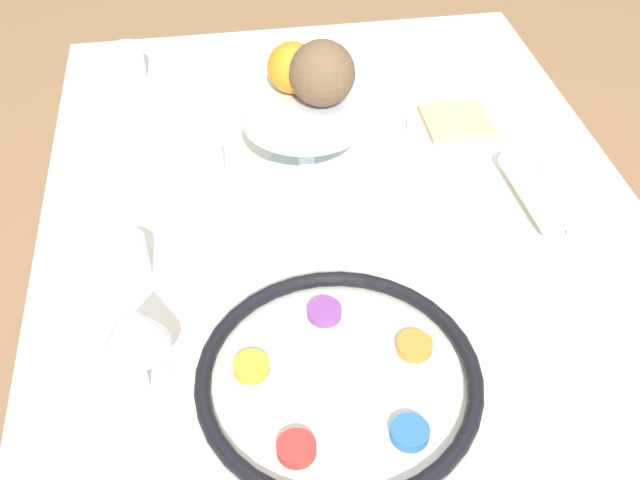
{
  "coord_description": "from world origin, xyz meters",
  "views": [
    {
      "loc": [
        -0.77,
        0.17,
        1.51
      ],
      "look_at": [
        -0.02,
        0.05,
        0.8
      ],
      "focal_mm": 42.0,
      "sensor_mm": 36.0,
      "label": 1
    }
  ],
  "objects_px": {
    "orange_fruit": "(293,68)",
    "coconut": "(322,73)",
    "seder_plate": "(339,379)",
    "wine_glass": "(133,329)",
    "bread_plate": "(456,125)",
    "cup_far": "(204,161)",
    "cup_near": "(128,64)",
    "napkin_roll": "(532,190)",
    "cup_mid": "(126,259)",
    "fruit_stand": "(305,117)"
  },
  "relations": [
    {
      "from": "orange_fruit",
      "to": "coconut",
      "type": "bearing_deg",
      "value": -136.35
    },
    {
      "from": "seder_plate",
      "to": "orange_fruit",
      "type": "distance_m",
      "value": 0.5
    },
    {
      "from": "wine_glass",
      "to": "orange_fruit",
      "type": "distance_m",
      "value": 0.5
    },
    {
      "from": "wine_glass",
      "to": "coconut",
      "type": "height_order",
      "value": "coconut"
    },
    {
      "from": "orange_fruit",
      "to": "bread_plate",
      "type": "height_order",
      "value": "orange_fruit"
    },
    {
      "from": "cup_far",
      "to": "coconut",
      "type": "bearing_deg",
      "value": -90.49
    },
    {
      "from": "orange_fruit",
      "to": "cup_near",
      "type": "distance_m",
      "value": 0.42
    },
    {
      "from": "seder_plate",
      "to": "napkin_roll",
      "type": "height_order",
      "value": "napkin_roll"
    },
    {
      "from": "wine_glass",
      "to": "bread_plate",
      "type": "bearing_deg",
      "value": -48.11
    },
    {
      "from": "bread_plate",
      "to": "cup_mid",
      "type": "height_order",
      "value": "cup_mid"
    },
    {
      "from": "napkin_roll",
      "to": "cup_near",
      "type": "bearing_deg",
      "value": 53.38
    },
    {
      "from": "seder_plate",
      "to": "wine_glass",
      "type": "bearing_deg",
      "value": 81.56
    },
    {
      "from": "wine_glass",
      "to": "cup_far",
      "type": "xyz_separation_m",
      "value": [
        0.4,
        -0.09,
        -0.08
      ]
    },
    {
      "from": "bread_plate",
      "to": "cup_mid",
      "type": "xyz_separation_m",
      "value": [
        -0.28,
        0.56,
        0.03
      ]
    },
    {
      "from": "napkin_roll",
      "to": "cup_mid",
      "type": "distance_m",
      "value": 0.62
    },
    {
      "from": "wine_glass",
      "to": "fruit_stand",
      "type": "distance_m",
      "value": 0.48
    },
    {
      "from": "seder_plate",
      "to": "fruit_stand",
      "type": "relative_size",
      "value": 1.71
    },
    {
      "from": "coconut",
      "to": "cup_far",
      "type": "bearing_deg",
      "value": 89.51
    },
    {
      "from": "fruit_stand",
      "to": "orange_fruit",
      "type": "height_order",
      "value": "orange_fruit"
    },
    {
      "from": "wine_glass",
      "to": "cup_mid",
      "type": "xyz_separation_m",
      "value": [
        0.19,
        0.03,
        -0.08
      ]
    },
    {
      "from": "orange_fruit",
      "to": "cup_far",
      "type": "relative_size",
      "value": 1.14
    },
    {
      "from": "bread_plate",
      "to": "napkin_roll",
      "type": "bearing_deg",
      "value": -164.76
    },
    {
      "from": "cup_far",
      "to": "napkin_roll",
      "type": "bearing_deg",
      "value": -105.38
    },
    {
      "from": "fruit_stand",
      "to": "cup_mid",
      "type": "distance_m",
      "value": 0.36
    },
    {
      "from": "bread_plate",
      "to": "cup_near",
      "type": "relative_size",
      "value": 2.48
    },
    {
      "from": "wine_glass",
      "to": "cup_far",
      "type": "distance_m",
      "value": 0.42
    },
    {
      "from": "wine_glass",
      "to": "cup_far",
      "type": "relative_size",
      "value": 2.17
    },
    {
      "from": "coconut",
      "to": "napkin_roll",
      "type": "height_order",
      "value": "coconut"
    },
    {
      "from": "fruit_stand",
      "to": "bread_plate",
      "type": "distance_m",
      "value": 0.3
    },
    {
      "from": "napkin_roll",
      "to": "cup_near",
      "type": "relative_size",
      "value": 2.46
    },
    {
      "from": "wine_glass",
      "to": "cup_far",
      "type": "bearing_deg",
      "value": -12.62
    },
    {
      "from": "coconut",
      "to": "cup_near",
      "type": "bearing_deg",
      "value": 43.93
    },
    {
      "from": "orange_fruit",
      "to": "bread_plate",
      "type": "distance_m",
      "value": 0.33
    },
    {
      "from": "wine_glass",
      "to": "cup_far",
      "type": "height_order",
      "value": "wine_glass"
    },
    {
      "from": "fruit_stand",
      "to": "coconut",
      "type": "height_order",
      "value": "coconut"
    },
    {
      "from": "coconut",
      "to": "cup_far",
      "type": "distance_m",
      "value": 0.24
    },
    {
      "from": "cup_mid",
      "to": "cup_near",
      "type": "bearing_deg",
      "value": 1.29
    },
    {
      "from": "orange_fruit",
      "to": "napkin_roll",
      "type": "bearing_deg",
      "value": -116.89
    },
    {
      "from": "bread_plate",
      "to": "napkin_roll",
      "type": "xyz_separation_m",
      "value": [
        -0.21,
        -0.06,
        0.01
      ]
    },
    {
      "from": "fruit_stand",
      "to": "orange_fruit",
      "type": "bearing_deg",
      "value": 21.18
    },
    {
      "from": "fruit_stand",
      "to": "orange_fruit",
      "type": "relative_size",
      "value": 2.56
    },
    {
      "from": "coconut",
      "to": "cup_near",
      "type": "xyz_separation_m",
      "value": [
        0.33,
        0.32,
        -0.14
      ]
    },
    {
      "from": "seder_plate",
      "to": "cup_far",
      "type": "xyz_separation_m",
      "value": [
        0.44,
        0.14,
        0.02
      ]
    },
    {
      "from": "cup_mid",
      "to": "cup_far",
      "type": "xyz_separation_m",
      "value": [
        0.21,
        -0.12,
        0.0
      ]
    },
    {
      "from": "seder_plate",
      "to": "cup_mid",
      "type": "relative_size",
      "value": 5.01
    },
    {
      "from": "fruit_stand",
      "to": "cup_far",
      "type": "relative_size",
      "value": 2.92
    },
    {
      "from": "seder_plate",
      "to": "napkin_roll",
      "type": "distance_m",
      "value": 0.47
    },
    {
      "from": "wine_glass",
      "to": "cup_mid",
      "type": "height_order",
      "value": "wine_glass"
    },
    {
      "from": "bread_plate",
      "to": "coconut",
      "type": "bearing_deg",
      "value": 106.51
    },
    {
      "from": "orange_fruit",
      "to": "cup_far",
      "type": "distance_m",
      "value": 0.2
    }
  ]
}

